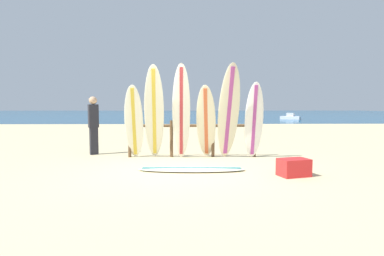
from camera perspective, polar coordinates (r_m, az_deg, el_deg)
ground_plane at (r=6.89m, az=-2.86°, el=-7.95°), size 120.00×120.00×0.00m
ocean_water at (r=64.75m, az=-1.58°, el=2.80°), size 120.00×80.00×0.01m
surfboard_rack at (r=8.62m, az=0.05°, el=-1.00°), size 3.64×0.09×1.04m
surfboard_leaning_far_left at (r=8.44m, az=-10.82°, el=1.08°), size 0.55×0.77×2.01m
surfboard_leaning_left at (r=8.24m, az=-7.10°, el=2.76°), size 0.60×1.13×2.50m
surfboard_leaning_center_left at (r=8.17m, az=-2.03°, el=2.95°), size 0.50×0.79×2.55m
surfboard_leaning_center at (r=8.32m, az=2.64°, el=1.08°), size 0.65×1.06×2.00m
surfboard_leaning_center_right at (r=8.26m, az=6.87°, el=2.97°), size 0.66×0.98×2.56m
surfboard_leaning_right at (r=8.51m, az=11.51°, el=1.38°), size 0.51×0.53×2.09m
surfboard_lying_on_sand at (r=6.85m, az=-0.08°, el=-7.71°), size 2.40×0.66×0.08m
beachgoer_standing at (r=9.50m, az=-17.96°, el=0.95°), size 0.33×0.29×1.73m
small_boat_offshore at (r=35.10m, az=17.95°, el=1.95°), size 2.22×1.89×0.71m
cooler_box at (r=6.65m, az=18.50°, el=-7.01°), size 0.68×0.54×0.36m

